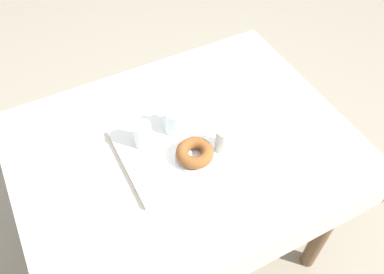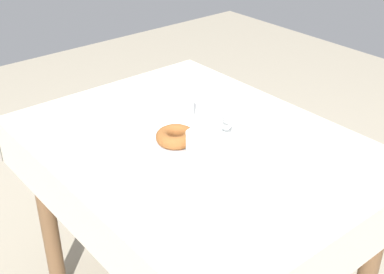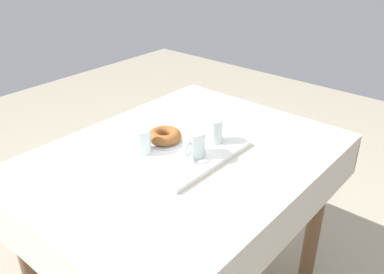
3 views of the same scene
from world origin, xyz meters
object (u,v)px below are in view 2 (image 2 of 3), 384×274
Objects in this scene: donut_plate_left at (175,143)px; dining_table at (197,175)px; water_glass_far at (197,147)px; sugar_donut_left at (175,136)px; water_glass_near at (185,107)px; tea_mug_left at (211,118)px; serving_tray at (192,139)px.

dining_table is at bearing 87.56° from donut_plate_left.
water_glass_far is 0.11m from sugar_donut_left.
water_glass_near and water_glass_far have the same top height.
water_glass_far is (0.22, -0.14, 0.00)m from water_glass_near.
donut_plate_left is (-0.11, 0.01, -0.04)m from water_glass_far.
sugar_donut_left is (-0.00, -0.08, 0.17)m from dining_table.
water_glass_far is at bearing -31.53° from water_glass_near.
donut_plate_left reaches higher than dining_table.
water_glass_far is (0.10, -0.15, -0.00)m from tea_mug_left.
serving_tray is 0.14m from water_glass_far.
tea_mug_left is (0.01, 0.07, 0.05)m from serving_tray.
dining_table is 9.67× the size of tea_mug_left.
serving_tray is 0.08m from sugar_donut_left.
tea_mug_left reaches higher than donut_plate_left.
water_glass_near is (-0.12, -0.01, -0.00)m from tea_mug_left.
serving_tray is 3.37× the size of sugar_donut_left.
serving_tray is 0.07m from donut_plate_left.
water_glass_far is 0.11m from donut_plate_left.
water_glass_near is 0.73× the size of sugar_donut_left.
serving_tray is at bearing -97.57° from tea_mug_left.
serving_tray is 0.09m from tea_mug_left.
dining_table is 0.14m from serving_tray.
serving_tray is at bearing 93.55° from donut_plate_left.
donut_plate_left reaches higher than serving_tray.
water_glass_near is 0.18m from sugar_donut_left.
donut_plate_left is 1.05× the size of sugar_donut_left.
dining_table is 0.19m from tea_mug_left.
water_glass_near is 0.69× the size of donut_plate_left.
water_glass_far is at bearing -54.83° from tea_mug_left.
serving_tray is 4.60× the size of water_glass_near.
sugar_donut_left is (0.12, -0.13, -0.01)m from water_glass_near.
tea_mug_left is at bearing 87.93° from sugar_donut_left.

